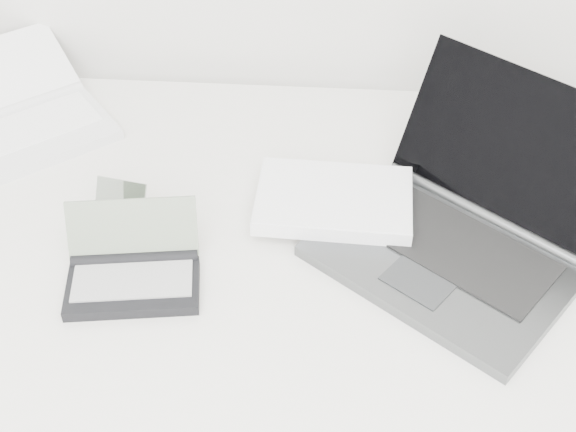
# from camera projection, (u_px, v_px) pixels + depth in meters

# --- Properties ---
(desk) EXTENTS (1.60, 0.80, 0.73)m
(desk) POSITION_uv_depth(u_px,v_px,m) (308.00, 248.00, 1.31)
(desk) COLOR white
(desk) RESTS_ON ground
(laptop_large) EXTENTS (0.58, 0.51, 0.23)m
(laptop_large) POSITION_uv_depth(u_px,v_px,m) (427.00, 220.00, 1.24)
(laptop_large) COLOR #525557
(laptop_large) RESTS_ON desk
(netbook_open_white) EXTENTS (0.40, 0.41, 0.09)m
(netbook_open_white) POSITION_uv_depth(u_px,v_px,m) (26.00, 116.00, 1.47)
(netbook_open_white) COLOR white
(netbook_open_white) RESTS_ON desk
(pda_silver) EXTENTS (0.10, 0.11, 0.06)m
(pda_silver) POSITION_uv_depth(u_px,v_px,m) (114.00, 222.00, 1.27)
(pda_silver) COLOR silver
(pda_silver) RESTS_ON desk
(palmtop_charcoal) EXTENTS (0.21, 0.18, 0.10)m
(palmtop_charcoal) POSITION_uv_depth(u_px,v_px,m) (133.00, 272.00, 1.18)
(palmtop_charcoal) COLOR black
(palmtop_charcoal) RESTS_ON desk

